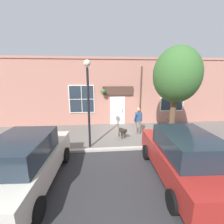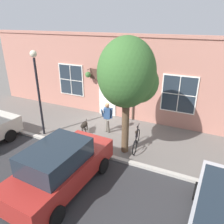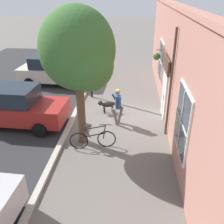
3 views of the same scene
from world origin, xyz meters
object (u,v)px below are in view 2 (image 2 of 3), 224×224
street_tree_by_curb (129,76)px  leaning_bicycle (136,141)px  pedestrian_walking (107,115)px  dog_on_leash (84,125)px  parked_car_mid_block (60,167)px  street_lamp (37,81)px

street_tree_by_curb → leaning_bicycle: 3.15m
pedestrian_walking → dog_on_leash: (0.58, -1.07, -0.55)m
pedestrian_walking → leaning_bicycle: (0.81, 1.91, -0.61)m
street_tree_by_curb → leaning_bicycle: street_tree_by_curb is taller
parked_car_mid_block → street_lamp: street_lamp is taller
pedestrian_walking → dog_on_leash: bearing=-61.7°
dog_on_leash → leaning_bicycle: (0.23, 2.99, -0.06)m
street_tree_by_curb → parked_car_mid_block: size_ratio=1.15×
parked_car_mid_block → leaning_bicycle: bearing=157.3°
pedestrian_walking → parked_car_mid_block: bearing=5.2°
pedestrian_walking → street_tree_by_curb: bearing=53.6°
dog_on_leash → street_lamp: 3.21m
dog_on_leash → pedestrian_walking: bearing=118.3°
dog_on_leash → street_tree_by_curb: 4.11m
leaning_bicycle → parked_car_mid_block: (3.60, -1.51, 0.50)m
street_tree_by_curb → leaning_bicycle: (-0.38, 0.30, -3.11)m
leaning_bicycle → parked_car_mid_block: size_ratio=0.39×
pedestrian_walking → street_tree_by_curb: street_tree_by_curb is taller
pedestrian_walking → street_lamp: (1.61, -2.92, 1.86)m
street_tree_by_curb → parked_car_mid_block: bearing=-20.6°
leaning_bicycle → parked_car_mid_block: 3.94m
street_lamp → leaning_bicycle: bearing=99.4°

